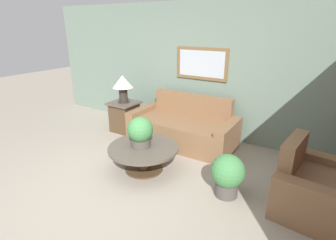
{
  "coord_description": "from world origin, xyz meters",
  "views": [
    {
      "loc": [
        2.15,
        -2.1,
        2.17
      ],
      "look_at": [
        -0.07,
        1.49,
        0.62
      ],
      "focal_mm": 28.0,
      "sensor_mm": 36.0,
      "label": 1
    }
  ],
  "objects": [
    {
      "name": "ground_plane",
      "position": [
        0.0,
        0.0,
        0.0
      ],
      "size": [
        20.0,
        20.0,
        0.0
      ],
      "primitive_type": "plane",
      "color": "gray"
    },
    {
      "name": "wall_back",
      "position": [
        -0.0,
        2.66,
        1.3
      ],
      "size": [
        7.86,
        0.09,
        2.6
      ],
      "color": "slate",
      "rests_on": "ground_plane"
    },
    {
      "name": "couch_main",
      "position": [
        -0.06,
        2.03,
        0.29
      ],
      "size": [
        2.0,
        0.97,
        0.89
      ],
      "color": "brown",
      "rests_on": "ground_plane"
    },
    {
      "name": "armchair",
      "position": [
        2.28,
        1.11,
        0.29
      ],
      "size": [
        1.02,
        1.15,
        0.89
      ],
      "rotation": [
        0.0,
        0.0,
        1.45
      ],
      "color": "brown",
      "rests_on": "ground_plane"
    },
    {
      "name": "coffee_table",
      "position": [
        -0.09,
        0.79,
        0.29
      ],
      "size": [
        1.09,
        1.09,
        0.4
      ],
      "color": "#4C3823",
      "rests_on": "ground_plane"
    },
    {
      "name": "side_table",
      "position": [
        -1.41,
        1.89,
        0.32
      ],
      "size": [
        0.56,
        0.56,
        0.64
      ],
      "color": "#4C3823",
      "rests_on": "ground_plane"
    },
    {
      "name": "table_lamp",
      "position": [
        -1.41,
        1.89,
        1.02
      ],
      "size": [
        0.42,
        0.42,
        0.57
      ],
      "color": "#2D2823",
      "rests_on": "side_table"
    },
    {
      "name": "potted_plant_on_table",
      "position": [
        -0.13,
        0.79,
        0.64
      ],
      "size": [
        0.4,
        0.4,
        0.47
      ],
      "color": "#4C4742",
      "rests_on": "coffee_table"
    },
    {
      "name": "potted_plant_floor",
      "position": [
        1.25,
        0.84,
        0.32
      ],
      "size": [
        0.45,
        0.45,
        0.59
      ],
      "color": "#4C4742",
      "rests_on": "ground_plane"
    }
  ]
}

